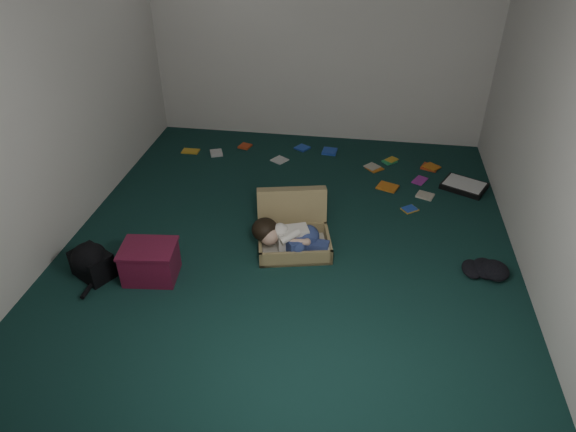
# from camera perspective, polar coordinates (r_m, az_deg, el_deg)

# --- Properties ---
(floor) EXTENTS (4.50, 4.50, 0.00)m
(floor) POSITION_cam_1_polar(r_m,az_deg,el_deg) (4.74, 0.28, -2.53)
(floor) COLOR #11302C
(floor) RESTS_ON ground
(wall_back) EXTENTS (4.50, 0.00, 4.50)m
(wall_back) POSITION_cam_1_polar(r_m,az_deg,el_deg) (6.24, 3.56, 19.71)
(wall_back) COLOR silver
(wall_back) RESTS_ON ground
(wall_front) EXTENTS (4.50, 0.00, 4.50)m
(wall_front) POSITION_cam_1_polar(r_m,az_deg,el_deg) (2.21, -8.41, -9.34)
(wall_front) COLOR silver
(wall_front) RESTS_ON ground
(wall_left) EXTENTS (0.00, 4.50, 4.50)m
(wall_left) POSITION_cam_1_polar(r_m,az_deg,el_deg) (4.81, -24.61, 12.52)
(wall_left) COLOR silver
(wall_left) RESTS_ON ground
(wall_right) EXTENTS (0.00, 4.50, 4.50)m
(wall_right) POSITION_cam_1_polar(r_m,az_deg,el_deg) (4.32, 28.01, 9.39)
(wall_right) COLOR silver
(wall_right) RESTS_ON ground
(suitcase) EXTENTS (0.75, 0.74, 0.46)m
(suitcase) POSITION_cam_1_polar(r_m,az_deg,el_deg) (4.61, 0.58, -1.54)
(suitcase) COLOR #9B8655
(suitcase) RESTS_ON floor
(person) EXTENTS (0.70, 0.35, 0.29)m
(person) POSITION_cam_1_polar(r_m,az_deg,el_deg) (4.46, 0.18, -2.31)
(person) COLOR white
(person) RESTS_ON suitcase
(maroon_bin) EXTENTS (0.48, 0.39, 0.30)m
(maroon_bin) POSITION_cam_1_polar(r_m,az_deg,el_deg) (4.37, -15.07, -4.94)
(maroon_bin) COLOR maroon
(maroon_bin) RESTS_ON floor
(backpack) EXTENTS (0.52, 0.49, 0.25)m
(backpack) POSITION_cam_1_polar(r_m,az_deg,el_deg) (4.55, -20.93, -4.94)
(backpack) COLOR black
(backpack) RESTS_ON floor
(clothing_pile) EXTENTS (0.46, 0.40, 0.13)m
(clothing_pile) POSITION_cam_1_polar(r_m,az_deg,el_deg) (4.60, 21.29, -5.46)
(clothing_pile) COLOR black
(clothing_pile) RESTS_ON floor
(paper_tray) EXTENTS (0.53, 0.49, 0.06)m
(paper_tray) POSITION_cam_1_polar(r_m,az_deg,el_deg) (5.80, 18.97, 3.20)
(paper_tray) COLOR black
(paper_tray) RESTS_ON floor
(book_scatter) EXTENTS (3.03, 1.43, 0.02)m
(book_scatter) POSITION_cam_1_polar(r_m,az_deg,el_deg) (5.94, 5.21, 5.50)
(book_scatter) COLOR gold
(book_scatter) RESTS_ON floor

